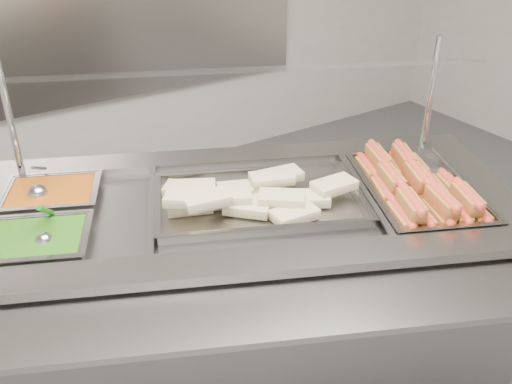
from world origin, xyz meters
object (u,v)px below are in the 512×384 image
sneeze_guard (232,74)px  pan_wraps (259,204)px  serving_spoon (45,235)px  ladle (38,192)px  steam_counter (243,302)px  pan_hotdogs (416,196)px

sneeze_guard → pan_wraps: size_ratio=2.07×
sneeze_guard → serving_spoon: bearing=-173.6°
sneeze_guard → ladle: 0.78m
steam_counter → pan_wraps: size_ratio=2.62×
pan_hotdogs → sneeze_guard: bearing=136.2°
sneeze_guard → pan_wraps: 0.45m
pan_hotdogs → ladle: 1.32m
steam_counter → pan_hotdogs: 0.75m
sneeze_guard → serving_spoon: size_ratio=9.71×
pan_wraps → ladle: (-0.63, 0.43, 0.03)m
steam_counter → sneeze_guard: size_ratio=1.27×
sneeze_guard → pan_wraps: bearing=-99.1°
pan_hotdogs → serving_spoon: bearing=162.4°
pan_wraps → serving_spoon: bearing=168.0°
steam_counter → ladle: bearing=144.7°
steam_counter → sneeze_guard: 0.85m
steam_counter → sneeze_guard: sneeze_guard is taller
pan_hotdogs → ladle: (-1.14, 0.67, 0.05)m
ladle → serving_spoon: bearing=-100.5°
sneeze_guard → serving_spoon: 0.80m
serving_spoon → pan_wraps: bearing=-12.0°
steam_counter → serving_spoon: (-0.63, 0.12, 0.46)m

